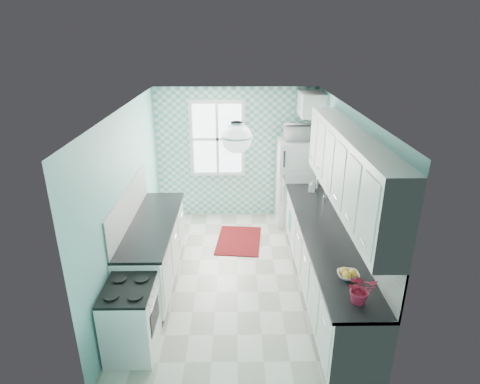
{
  "coord_description": "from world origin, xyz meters",
  "views": [
    {
      "loc": [
        -0.02,
        -5.15,
        3.43
      ],
      "look_at": [
        0.05,
        0.25,
        1.25
      ],
      "focal_mm": 30.0,
      "sensor_mm": 36.0,
      "label": 1
    }
  ],
  "objects_px": {
    "fridge": "(296,182)",
    "stove": "(131,318)",
    "microwave": "(299,132)",
    "fruit_bowl": "(348,275)",
    "sink": "(312,200)",
    "potted_plant": "(361,289)",
    "ceiling_light": "(237,138)"
  },
  "relations": [
    {
      "from": "stove",
      "to": "potted_plant",
      "type": "bearing_deg",
      "value": -9.29
    },
    {
      "from": "stove",
      "to": "fruit_bowl",
      "type": "distance_m",
      "value": 2.46
    },
    {
      "from": "fridge",
      "to": "stove",
      "type": "xyz_separation_m",
      "value": [
        -2.31,
        -3.31,
        -0.38
      ]
    },
    {
      "from": "fridge",
      "to": "sink",
      "type": "bearing_deg",
      "value": -87.01
    },
    {
      "from": "microwave",
      "to": "fruit_bowl",
      "type": "bearing_deg",
      "value": 89.96
    },
    {
      "from": "microwave",
      "to": "sink",
      "type": "bearing_deg",
      "value": 93.09
    },
    {
      "from": "stove",
      "to": "fruit_bowl",
      "type": "bearing_deg",
      "value": 0.71
    },
    {
      "from": "sink",
      "to": "microwave",
      "type": "bearing_deg",
      "value": 95.85
    },
    {
      "from": "microwave",
      "to": "ceiling_light",
      "type": "bearing_deg",
      "value": 65.45
    },
    {
      "from": "stove",
      "to": "sink",
      "type": "height_order",
      "value": "sink"
    },
    {
      "from": "stove",
      "to": "microwave",
      "type": "bearing_deg",
      "value": 55.66
    },
    {
      "from": "ceiling_light",
      "to": "fridge",
      "type": "xyz_separation_m",
      "value": [
        1.11,
        2.62,
        -1.52
      ]
    },
    {
      "from": "fridge",
      "to": "stove",
      "type": "bearing_deg",
      "value": -126.61
    },
    {
      "from": "fridge",
      "to": "stove",
      "type": "relative_size",
      "value": 1.99
    },
    {
      "from": "fridge",
      "to": "fruit_bowl",
      "type": "height_order",
      "value": "fridge"
    },
    {
      "from": "fridge",
      "to": "fruit_bowl",
      "type": "relative_size",
      "value": 6.87
    },
    {
      "from": "ceiling_light",
      "to": "stove",
      "type": "height_order",
      "value": "ceiling_light"
    },
    {
      "from": "fruit_bowl",
      "to": "potted_plant",
      "type": "bearing_deg",
      "value": -90.0
    },
    {
      "from": "fruit_bowl",
      "to": "potted_plant",
      "type": "xyz_separation_m",
      "value": [
        0.0,
        -0.42,
        0.13
      ]
    },
    {
      "from": "fruit_bowl",
      "to": "sink",
      "type": "bearing_deg",
      "value": 89.9
    },
    {
      "from": "ceiling_light",
      "to": "stove",
      "type": "bearing_deg",
      "value": -150.13
    },
    {
      "from": "ceiling_light",
      "to": "fruit_bowl",
      "type": "relative_size",
      "value": 1.49
    },
    {
      "from": "fridge",
      "to": "microwave",
      "type": "distance_m",
      "value": 0.94
    },
    {
      "from": "fridge",
      "to": "fruit_bowl",
      "type": "xyz_separation_m",
      "value": [
        0.09,
        -3.3,
        0.16
      ]
    },
    {
      "from": "potted_plant",
      "to": "sink",
      "type": "bearing_deg",
      "value": 89.92
    },
    {
      "from": "sink",
      "to": "potted_plant",
      "type": "bearing_deg",
      "value": -88.92
    },
    {
      "from": "fridge",
      "to": "microwave",
      "type": "bearing_deg",
      "value": 52.42
    },
    {
      "from": "microwave",
      "to": "fridge",
      "type": "bearing_deg",
      "value": 52.53
    },
    {
      "from": "sink",
      "to": "fruit_bowl",
      "type": "distance_m",
      "value": 2.16
    },
    {
      "from": "fridge",
      "to": "fruit_bowl",
      "type": "bearing_deg",
      "value": -90.15
    },
    {
      "from": "potted_plant",
      "to": "microwave",
      "type": "height_order",
      "value": "microwave"
    },
    {
      "from": "fruit_bowl",
      "to": "microwave",
      "type": "height_order",
      "value": "microwave"
    }
  ]
}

